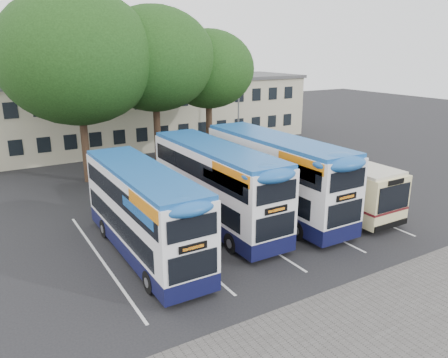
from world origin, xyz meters
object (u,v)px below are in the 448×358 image
bus_dd_left (143,208)px  bus_single (321,177)px  tree_right (209,69)px  bus_dd_right (275,172)px  tree_left (77,57)px  lamp_post (239,93)px  bus_dd_mid (216,182)px  tree_mid (154,59)px

bus_dd_left → bus_single: 11.38m
tree_right → bus_dd_right: tree_right is taller
bus_dd_left → bus_dd_right: size_ratio=0.92×
bus_dd_right → bus_single: bus_dd_right is taller
tree_left → bus_single: 17.17m
lamp_post → bus_dd_mid: bearing=-126.6°
bus_single → tree_mid: bearing=114.1°
lamp_post → bus_single: size_ratio=0.91×
tree_right → bus_dd_left: size_ratio=1.08×
tree_right → bus_single: tree_right is taller
lamp_post → tree_mid: tree_mid is taller
tree_mid → bus_dd_right: bearing=-80.3°
bus_dd_left → tree_left: bearing=86.9°
tree_right → tree_left: bearing=-176.9°
tree_left → tree_right: size_ratio=1.22×
tree_mid → bus_dd_right: 13.17m
lamp_post → tree_right: 5.30m
bus_dd_mid → bus_dd_left: bearing=-162.3°
tree_right → bus_dd_right: bearing=-102.1°
tree_left → bus_dd_mid: bearing=-71.2°
bus_dd_mid → tree_left: bearing=108.8°
tree_mid → bus_single: (5.32, -11.87, -6.44)m
bus_dd_left → bus_dd_mid: bearing=17.7°
bus_dd_mid → tree_right: bearing=62.4°
bus_dd_right → bus_single: (3.31, -0.19, -0.71)m
bus_single → bus_dd_mid: bearing=175.7°
bus_dd_left → bus_dd_mid: size_ratio=0.95×
tree_mid → bus_dd_mid: 12.85m
tree_right → bus_single: bearing=-86.7°
lamp_post → bus_dd_right: lamp_post is taller
tree_mid → tree_right: bearing=4.9°
bus_single → lamp_post: bearing=76.3°
tree_left → bus_dd_right: size_ratio=1.21×
tree_mid → tree_left: bearing=-178.4°
bus_dd_left → tree_mid: bearing=64.8°
bus_dd_mid → bus_dd_right: (3.54, -0.33, 0.08)m
tree_left → bus_dd_left: size_ratio=1.32×
tree_left → bus_dd_right: tree_left is taller
bus_dd_right → tree_mid: bearing=99.7°
tree_right → bus_single: size_ratio=1.03×
tree_left → bus_dd_mid: 13.26m
bus_dd_left → bus_dd_right: (8.02, 1.10, 0.20)m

